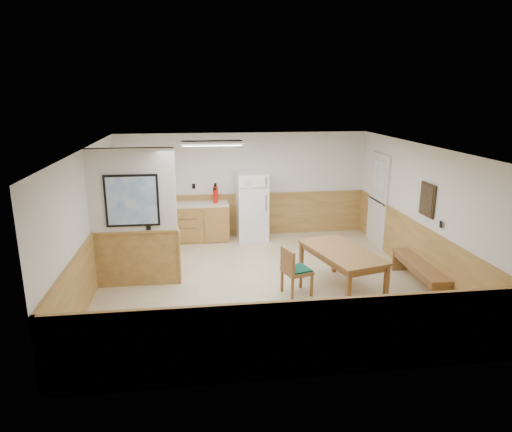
{
  "coord_description": "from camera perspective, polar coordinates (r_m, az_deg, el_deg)",
  "views": [
    {
      "loc": [
        -1.13,
        -7.79,
        3.41
      ],
      "look_at": [
        -0.04,
        0.4,
        1.17
      ],
      "focal_mm": 32.0,
      "sensor_mm": 36.0,
      "label": 1
    }
  ],
  "objects": [
    {
      "name": "refrigerator",
      "position": [
        10.82,
        -0.51,
        1.23
      ],
      "size": [
        0.73,
        0.73,
        1.6
      ],
      "rotation": [
        0.0,
        0.0,
        0.03
      ],
      "color": "white",
      "rests_on": "ground"
    },
    {
      "name": "ceiling",
      "position": [
        7.92,
        0.7,
        8.6
      ],
      "size": [
        6.0,
        6.0,
        0.02
      ],
      "primitive_type": "cube",
      "color": "silver",
      "rests_on": "back_wall"
    },
    {
      "name": "kitchen_window",
      "position": [
        10.97,
        -12.58,
        5.06
      ],
      "size": [
        0.8,
        0.04,
        1.0
      ],
      "color": "silver",
      "rests_on": "back_wall"
    },
    {
      "name": "back_wall",
      "position": [
        11.06,
        -1.56,
        3.92
      ],
      "size": [
        6.0,
        0.02,
        2.5
      ],
      "primitive_type": "cube",
      "color": "silver",
      "rests_on": "ground"
    },
    {
      "name": "dining_chair",
      "position": [
        7.9,
        4.6,
        -6.5
      ],
      "size": [
        0.7,
        0.57,
        0.85
      ],
      "rotation": [
        0.0,
        0.0,
        0.3
      ],
      "color": "olive",
      "rests_on": "ground"
    },
    {
      "name": "kitchen_counter",
      "position": [
        10.88,
        -7.69,
        -0.69
      ],
      "size": [
        2.2,
        0.61,
        1.0
      ],
      "color": "#B1893E",
      "rests_on": "ground"
    },
    {
      "name": "left_wall",
      "position": [
        8.3,
        -20.3,
        -0.87
      ],
      "size": [
        0.02,
        6.0,
        2.5
      ],
      "primitive_type": "cube",
      "color": "silver",
      "rests_on": "ground"
    },
    {
      "name": "soap_bottle",
      "position": [
        10.8,
        -12.9,
        2.01
      ],
      "size": [
        0.1,
        0.1,
        0.24
      ],
      "primitive_type": "cylinder",
      "rotation": [
        0.0,
        0.0,
        0.38
      ],
      "color": "#198931",
      "rests_on": "kitchen_counter"
    },
    {
      "name": "fire_extinguisher",
      "position": [
        10.73,
        -5.08,
        2.74
      ],
      "size": [
        0.14,
        0.14,
        0.47
      ],
      "rotation": [
        0.0,
        0.0,
        0.16
      ],
      "color": "red",
      "rests_on": "kitchen_counter"
    },
    {
      "name": "ground",
      "position": [
        8.58,
        0.64,
        -8.24
      ],
      "size": [
        6.0,
        6.0,
        0.0
      ],
      "primitive_type": "plane",
      "color": "#C2AC8B",
      "rests_on": "ground"
    },
    {
      "name": "partition_wall",
      "position": [
        8.35,
        -15.0,
        -0.46
      ],
      "size": [
        1.5,
        0.2,
        2.5
      ],
      "color": "silver",
      "rests_on": "ground"
    },
    {
      "name": "wainscot_back",
      "position": [
        11.21,
        -1.52,
        0.13
      ],
      "size": [
        6.0,
        0.04,
        1.0
      ],
      "primitive_type": "cube",
      "color": "tan",
      "rests_on": "ground"
    },
    {
      "name": "wainscot_right",
      "position": [
        9.28,
        19.24,
        -3.98
      ],
      "size": [
        0.04,
        6.0,
        1.0
      ],
      "primitive_type": "cube",
      "color": "tan",
      "rests_on": "ground"
    },
    {
      "name": "dining_bench",
      "position": [
        8.77,
        19.76,
        -6.2
      ],
      "size": [
        0.44,
        1.72,
        0.45
      ],
      "rotation": [
        0.0,
        0.0,
        -0.04
      ],
      "color": "olive",
      "rests_on": "ground"
    },
    {
      "name": "dining_table",
      "position": [
        8.13,
        10.64,
        -4.88
      ],
      "size": [
        1.26,
        1.87,
        0.75
      ],
      "rotation": [
        0.0,
        0.0,
        0.26
      ],
      "color": "olive",
      "rests_on": "ground"
    },
    {
      "name": "wainscot_left",
      "position": [
        8.52,
        -19.71,
        -5.72
      ],
      "size": [
        0.04,
        6.0,
        1.0
      ],
      "primitive_type": "cube",
      "color": "tan",
      "rests_on": "ground"
    },
    {
      "name": "fluorescent_fixture",
      "position": [
        9.15,
        -5.52,
        9.07
      ],
      "size": [
        1.2,
        0.3,
        0.09
      ],
      "color": "silver",
      "rests_on": "ceiling"
    },
    {
      "name": "right_wall",
      "position": [
        9.08,
        19.76,
        0.51
      ],
      "size": [
        0.02,
        6.0,
        2.5
      ],
      "primitive_type": "cube",
      "color": "silver",
      "rests_on": "ground"
    },
    {
      "name": "wall_painting",
      "position": [
        8.74,
        20.62,
        1.91
      ],
      "size": [
        0.04,
        0.5,
        0.6
      ],
      "color": "#302213",
      "rests_on": "right_wall"
    },
    {
      "name": "exterior_door",
      "position": [
        10.78,
        14.97,
        2.02
      ],
      "size": [
        0.07,
        1.02,
        2.15
      ],
      "color": "silver",
      "rests_on": "ground"
    }
  ]
}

